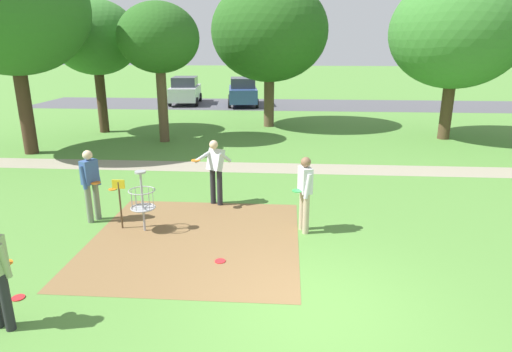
{
  "coord_description": "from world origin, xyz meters",
  "views": [
    {
      "loc": [
        -0.49,
        -5.99,
        4.01
      ],
      "look_at": [
        -1.21,
        3.87,
        1.0
      ],
      "focal_mm": 30.51,
      "sensor_mm": 36.0,
      "label": 1
    }
  ],
  "objects_px": {
    "tree_mid_left": "(10,9)",
    "player_waiting_left": "(215,168)",
    "tree_mid_center": "(159,39)",
    "tree_mid_right": "(95,38)",
    "disc_golf_basket": "(140,199)",
    "frisbee_by_tee": "(220,261)",
    "player_throwing": "(305,190)",
    "player_waiting_right": "(91,182)",
    "frisbee_mid_grass": "(18,298)",
    "parked_car_leftmost": "(185,90)",
    "parked_car_center_left": "(243,92)",
    "tree_near_right": "(456,32)",
    "tree_near_left": "(270,32)",
    "frisbee_far_left": "(113,189)"
  },
  "relations": [
    {
      "from": "disc_golf_basket",
      "to": "tree_near_left",
      "type": "height_order",
      "value": "tree_near_left"
    },
    {
      "from": "frisbee_mid_grass",
      "to": "tree_mid_right",
      "type": "distance_m",
      "value": 15.1
    },
    {
      "from": "player_waiting_right",
      "to": "tree_near_left",
      "type": "distance_m",
      "value": 13.61
    },
    {
      "from": "disc_golf_basket",
      "to": "frisbee_by_tee",
      "type": "relative_size",
      "value": 6.74
    },
    {
      "from": "player_throwing",
      "to": "parked_car_leftmost",
      "type": "height_order",
      "value": "parked_car_leftmost"
    },
    {
      "from": "disc_golf_basket",
      "to": "tree_near_right",
      "type": "height_order",
      "value": "tree_near_right"
    },
    {
      "from": "tree_mid_center",
      "to": "player_waiting_left",
      "type": "bearing_deg",
      "value": -65.24
    },
    {
      "from": "frisbee_mid_grass",
      "to": "parked_car_leftmost",
      "type": "xyz_separation_m",
      "value": [
        -2.74,
        24.13,
        0.91
      ]
    },
    {
      "from": "tree_mid_center",
      "to": "tree_mid_right",
      "type": "relative_size",
      "value": 0.95
    },
    {
      "from": "player_throwing",
      "to": "tree_mid_left",
      "type": "height_order",
      "value": "tree_mid_left"
    },
    {
      "from": "tree_near_left",
      "to": "tree_mid_right",
      "type": "distance_m",
      "value": 7.99
    },
    {
      "from": "tree_mid_left",
      "to": "tree_mid_right",
      "type": "relative_size",
      "value": 1.26
    },
    {
      "from": "tree_mid_left",
      "to": "parked_car_center_left",
      "type": "height_order",
      "value": "tree_mid_left"
    },
    {
      "from": "tree_near_right",
      "to": "tree_mid_center",
      "type": "xyz_separation_m",
      "value": [
        -12.11,
        -1.42,
        -0.27
      ]
    },
    {
      "from": "frisbee_mid_grass",
      "to": "tree_mid_right",
      "type": "xyz_separation_m",
      "value": [
        -4.28,
        13.84,
        4.25
      ]
    },
    {
      "from": "frisbee_mid_grass",
      "to": "tree_near_left",
      "type": "distance_m",
      "value": 16.91
    },
    {
      "from": "player_throwing",
      "to": "tree_mid_center",
      "type": "height_order",
      "value": "tree_mid_center"
    },
    {
      "from": "parked_car_leftmost",
      "to": "tree_mid_center",
      "type": "bearing_deg",
      "value": -81.25
    },
    {
      "from": "tree_mid_left",
      "to": "tree_near_right",
      "type": "bearing_deg",
      "value": 13.11
    },
    {
      "from": "frisbee_by_tee",
      "to": "tree_near_left",
      "type": "bearing_deg",
      "value": 88.81
    },
    {
      "from": "tree_mid_left",
      "to": "player_waiting_left",
      "type": "bearing_deg",
      "value": -32.14
    },
    {
      "from": "player_waiting_right",
      "to": "parked_car_leftmost",
      "type": "xyz_separation_m",
      "value": [
        -2.6,
        20.84,
        -0.05
      ]
    },
    {
      "from": "tree_near_right",
      "to": "parked_car_leftmost",
      "type": "bearing_deg",
      "value": 142.58
    },
    {
      "from": "player_waiting_right",
      "to": "tree_mid_left",
      "type": "distance_m",
      "value": 9.19
    },
    {
      "from": "player_waiting_left",
      "to": "player_waiting_right",
      "type": "distance_m",
      "value": 2.99
    },
    {
      "from": "disc_golf_basket",
      "to": "parked_car_center_left",
      "type": "bearing_deg",
      "value": 89.57
    },
    {
      "from": "tree_mid_center",
      "to": "tree_near_left",
      "type": "bearing_deg",
      "value": 42.26
    },
    {
      "from": "disc_golf_basket",
      "to": "tree_mid_center",
      "type": "height_order",
      "value": "tree_mid_center"
    },
    {
      "from": "frisbee_mid_grass",
      "to": "parked_car_center_left",
      "type": "height_order",
      "value": "parked_car_center_left"
    },
    {
      "from": "tree_near_left",
      "to": "tree_mid_center",
      "type": "distance_m",
      "value": 5.82
    },
    {
      "from": "tree_mid_right",
      "to": "tree_near_right",
      "type": "bearing_deg",
      "value": -1.51
    },
    {
      "from": "tree_near_left",
      "to": "player_waiting_right",
      "type": "bearing_deg",
      "value": -105.76
    },
    {
      "from": "tree_near_left",
      "to": "frisbee_far_left",
      "type": "bearing_deg",
      "value": -111.27
    },
    {
      "from": "player_waiting_left",
      "to": "parked_car_leftmost",
      "type": "relative_size",
      "value": 0.39
    },
    {
      "from": "player_waiting_left",
      "to": "parked_car_center_left",
      "type": "xyz_separation_m",
      "value": [
        -1.23,
        19.03,
        -0.06
      ]
    },
    {
      "from": "player_waiting_right",
      "to": "frisbee_mid_grass",
      "type": "bearing_deg",
      "value": -87.6
    },
    {
      "from": "frisbee_far_left",
      "to": "player_waiting_right",
      "type": "bearing_deg",
      "value": -78.2
    },
    {
      "from": "parked_car_leftmost",
      "to": "tree_mid_right",
      "type": "bearing_deg",
      "value": -98.55
    },
    {
      "from": "player_waiting_left",
      "to": "tree_mid_right",
      "type": "relative_size",
      "value": 0.29
    },
    {
      "from": "frisbee_by_tee",
      "to": "frisbee_far_left",
      "type": "distance_m",
      "value": 5.51
    },
    {
      "from": "frisbee_by_tee",
      "to": "tree_near_right",
      "type": "height_order",
      "value": "tree_near_right"
    },
    {
      "from": "frisbee_by_tee",
      "to": "frisbee_mid_grass",
      "type": "distance_m",
      "value": 3.46
    },
    {
      "from": "player_waiting_right",
      "to": "parked_car_center_left",
      "type": "height_order",
      "value": "parked_car_center_left"
    },
    {
      "from": "parked_car_center_left",
      "to": "tree_near_left",
      "type": "bearing_deg",
      "value": -74.7
    },
    {
      "from": "frisbee_by_tee",
      "to": "tree_mid_right",
      "type": "bearing_deg",
      "value": 120.95
    },
    {
      "from": "player_waiting_right",
      "to": "frisbee_far_left",
      "type": "height_order",
      "value": "player_waiting_right"
    },
    {
      "from": "frisbee_by_tee",
      "to": "tree_mid_center",
      "type": "xyz_separation_m",
      "value": [
        -4.0,
        10.52,
        4.19
      ]
    },
    {
      "from": "frisbee_by_tee",
      "to": "player_waiting_left",
      "type": "bearing_deg",
      "value": 100.48
    },
    {
      "from": "player_throwing",
      "to": "player_waiting_left",
      "type": "relative_size",
      "value": 1.0
    },
    {
      "from": "player_waiting_left",
      "to": "frisbee_by_tee",
      "type": "bearing_deg",
      "value": -79.52
    }
  ]
}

